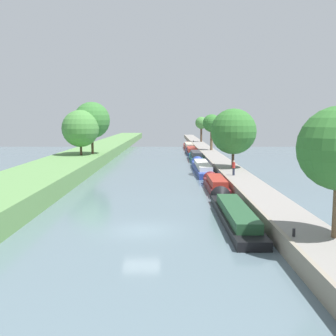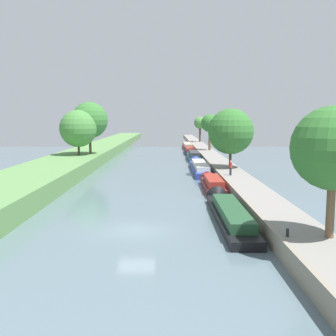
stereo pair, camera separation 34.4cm
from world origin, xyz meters
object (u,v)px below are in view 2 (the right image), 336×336
(person_walking, at_px, (232,168))
(narrowboat_teal, at_px, (195,156))
(narrowboat_maroon, at_px, (213,184))
(mooring_bollard_near, at_px, (289,233))
(mooring_bollard_far, at_px, (193,141))
(narrowboat_navy, at_px, (191,151))
(narrowboat_blue, at_px, (200,167))
(narrowboat_black, at_px, (229,212))
(narrowboat_red, at_px, (188,146))

(person_walking, bearing_deg, narrowboat_teal, 94.91)
(narrowboat_maroon, xyz_separation_m, mooring_bollard_near, (1.74, -21.27, 0.80))
(person_walking, bearing_deg, mooring_bollard_near, -91.34)
(mooring_bollard_near, relative_size, mooring_bollard_far, 1.00)
(narrowboat_navy, height_order, mooring_bollard_far, mooring_bollard_far)
(narrowboat_blue, bearing_deg, person_walking, -78.35)
(narrowboat_maroon, relative_size, narrowboat_navy, 0.87)
(narrowboat_maroon, xyz_separation_m, narrowboat_teal, (-0.07, 29.88, 0.11))
(narrowboat_black, relative_size, narrowboat_navy, 1.28)
(narrowboat_black, height_order, narrowboat_blue, narrowboat_blue)
(narrowboat_navy, height_order, narrowboat_red, narrowboat_red)
(narrowboat_maroon, distance_m, person_walking, 3.54)
(narrowboat_maroon, bearing_deg, narrowboat_black, -90.82)
(person_walking, bearing_deg, narrowboat_maroon, -135.30)
(narrowboat_blue, bearing_deg, narrowboat_red, 89.64)
(mooring_bollard_near, bearing_deg, mooring_bollard_far, 90.00)
(narrowboat_maroon, xyz_separation_m, narrowboat_blue, (-0.24, 14.60, 0.01))
(narrowboat_red, bearing_deg, narrowboat_teal, -90.21)
(narrowboat_blue, bearing_deg, narrowboat_navy, 89.79)
(narrowboat_black, relative_size, person_walking, 9.06)
(narrowboat_navy, distance_m, mooring_bollard_far, 22.17)
(narrowboat_black, height_order, narrowboat_navy, narrowboat_navy)
(narrowboat_black, height_order, mooring_bollard_far, mooring_bollard_far)
(narrowboat_black, relative_size, narrowboat_teal, 1.26)
(mooring_bollard_far, bearing_deg, narrowboat_teal, -92.96)
(narrowboat_navy, distance_m, mooring_bollard_near, 64.35)
(narrowboat_blue, height_order, narrowboat_navy, narrowboat_navy)
(narrowboat_black, distance_m, mooring_bollard_far, 78.04)
(mooring_bollard_near, distance_m, mooring_bollard_far, 86.39)
(narrowboat_teal, xyz_separation_m, mooring_bollard_near, (1.82, -51.15, 0.69))
(mooring_bollard_near, height_order, mooring_bollard_far, same)
(narrowboat_red, relative_size, person_walking, 10.28)
(narrowboat_navy, relative_size, mooring_bollard_near, 26.14)
(person_walking, bearing_deg, mooring_bollard_far, 90.50)
(narrowboat_maroon, height_order, narrowboat_navy, narrowboat_navy)
(narrowboat_maroon, xyz_separation_m, narrowboat_red, (0.03, 57.32, 0.03))
(narrowboat_blue, distance_m, mooring_bollard_far, 50.57)
(narrowboat_red, bearing_deg, narrowboat_maroon, -90.03)
(narrowboat_red, xyz_separation_m, mooring_bollard_near, (1.72, -78.59, 0.76))
(narrowboat_black, relative_size, mooring_bollard_near, 33.43)
(narrowboat_teal, bearing_deg, mooring_bollard_far, 87.04)
(narrowboat_teal, bearing_deg, mooring_bollard_near, -87.96)
(narrowboat_blue, bearing_deg, narrowboat_teal, 89.36)
(narrowboat_black, xyz_separation_m, mooring_bollard_near, (1.93, -8.38, 0.85))
(narrowboat_black, bearing_deg, narrowboat_red, 89.83)
(narrowboat_red, height_order, mooring_bollard_near, mooring_bollard_near)
(narrowboat_black, bearing_deg, narrowboat_blue, 90.13)
(narrowboat_black, xyz_separation_m, narrowboat_red, (0.21, 70.20, 0.09))
(narrowboat_maroon, distance_m, mooring_bollard_near, 21.35)
(narrowboat_blue, bearing_deg, narrowboat_maroon, -89.04)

